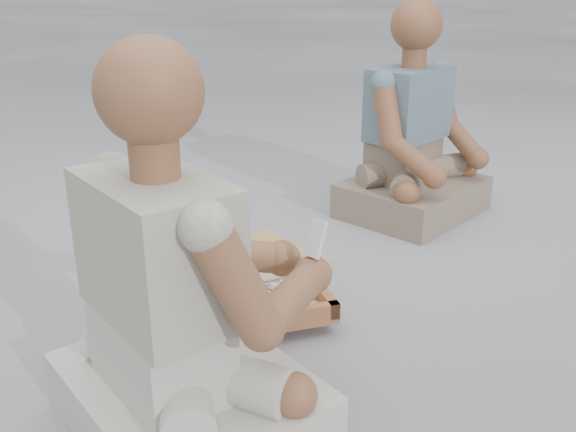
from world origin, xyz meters
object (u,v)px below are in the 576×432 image
tool_tray (243,298)px  craftsman (181,315)px  carved_panel (233,270)px  companion (413,146)px

tool_tray → craftsman: size_ratio=0.62×
carved_panel → companion: bearing=11.0°
tool_tray → companion: (1.14, 0.50, 0.26)m
companion → tool_tray: bearing=6.2°
tool_tray → companion: companion is taller
carved_panel → tool_tray: tool_tray is taller
carved_panel → companion: companion is taller
carved_panel → craftsman: 0.95m
tool_tray → craftsman: 0.65m
tool_tray → craftsman: craftsman is taller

